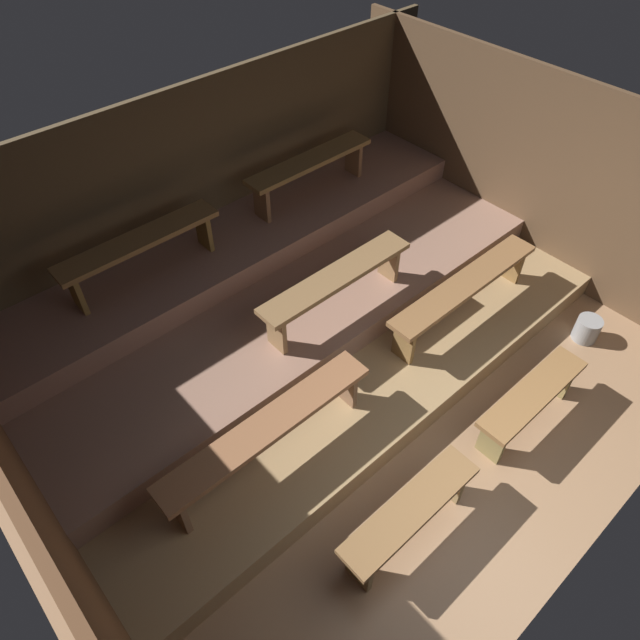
# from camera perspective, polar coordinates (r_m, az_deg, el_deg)

# --- Properties ---
(ground) EXTENTS (6.46, 5.23, 0.08)m
(ground) POSITION_cam_1_polar(r_m,az_deg,el_deg) (5.86, 2.47, -5.22)
(ground) COLOR #977151
(wall_back) EXTENTS (6.46, 0.06, 2.23)m
(wall_back) POSITION_cam_1_polar(r_m,az_deg,el_deg) (6.46, -11.43, 13.18)
(wall_back) COLOR brown
(wall_back) RESTS_ON ground
(wall_left) EXTENTS (0.06, 5.23, 2.23)m
(wall_left) POSITION_cam_1_polar(r_m,az_deg,el_deg) (4.27, -27.11, -14.96)
(wall_left) COLOR brown
(wall_left) RESTS_ON ground
(wall_right) EXTENTS (0.06, 5.23, 2.23)m
(wall_right) POSITION_cam_1_polar(r_m,az_deg,el_deg) (6.95, 20.66, 13.64)
(wall_right) COLOR brown
(wall_right) RESTS_ON ground
(platform_lower) EXTENTS (5.66, 3.24, 0.25)m
(platform_lower) POSITION_cam_1_polar(r_m,az_deg,el_deg) (6.02, -1.39, -0.93)
(platform_lower) COLOR #9D7D53
(platform_lower) RESTS_ON ground
(platform_middle) EXTENTS (5.66, 2.28, 0.25)m
(platform_middle) POSITION_cam_1_polar(r_m,az_deg,el_deg) (6.11, -4.37, 3.14)
(platform_middle) COLOR #966F5B
(platform_middle) RESTS_ON platform_lower
(platform_upper) EXTENTS (5.66, 1.04, 0.25)m
(platform_upper) POSITION_cam_1_polar(r_m,az_deg,el_deg) (6.34, -8.04, 7.63)
(platform_upper) COLOR #996E5D
(platform_upper) RESTS_ON platform_middle
(bench_floor_left) EXTENTS (1.30, 0.30, 0.46)m
(bench_floor_left) POSITION_cam_1_polar(r_m,az_deg,el_deg) (4.65, 8.94, -18.50)
(bench_floor_left) COLOR brown
(bench_floor_left) RESTS_ON ground
(bench_floor_right) EXTENTS (1.30, 0.30, 0.46)m
(bench_floor_right) POSITION_cam_1_polar(r_m,az_deg,el_deg) (5.49, 20.33, -7.33)
(bench_floor_right) COLOR brown
(bench_floor_right) RESTS_ON ground
(bench_lower_left) EXTENTS (1.98, 0.30, 0.46)m
(bench_lower_left) POSITION_cam_1_polar(r_m,az_deg,el_deg) (4.66, -5.22, -10.87)
(bench_lower_left) COLOR #925F3D
(bench_lower_left) RESTS_ON platform_lower
(bench_lower_right) EXTENTS (1.98, 0.30, 0.46)m
(bench_lower_right) POSITION_cam_1_polar(r_m,az_deg,el_deg) (5.91, 14.23, 3.12)
(bench_lower_right) COLOR brown
(bench_lower_right) RESTS_ON platform_lower
(bench_middle_center) EXTENTS (1.72, 0.30, 0.46)m
(bench_middle_center) POSITION_cam_1_polar(r_m,az_deg,el_deg) (5.43, 1.66, 3.87)
(bench_middle_center) COLOR olive
(bench_middle_center) RESTS_ON platform_middle
(bench_upper_left) EXTENTS (1.63, 0.30, 0.46)m
(bench_upper_left) POSITION_cam_1_polar(r_m,az_deg,el_deg) (5.70, -17.54, 7.07)
(bench_upper_left) COLOR olive
(bench_upper_left) RESTS_ON platform_upper
(bench_upper_right) EXTENTS (1.63, 0.30, 0.46)m
(bench_upper_right) POSITION_cam_1_polar(r_m,az_deg,el_deg) (6.62, -1.03, 15.12)
(bench_upper_right) COLOR olive
(bench_upper_right) RESTS_ON platform_upper
(pail_floor) EXTENTS (0.25, 0.25, 0.27)m
(pail_floor) POSITION_cam_1_polar(r_m,az_deg,el_deg) (6.64, 25.08, -0.82)
(pail_floor) COLOR gray
(pail_floor) RESTS_ON ground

